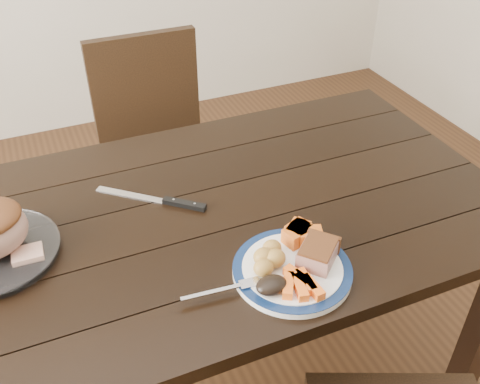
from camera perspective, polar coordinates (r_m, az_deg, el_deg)
name	(u,v)px	position (r m, az deg, el deg)	size (l,w,h in m)	color
ground	(217,379)	(1.97, -2.51, -19.26)	(4.00, 4.00, 0.00)	#472B16
dining_table	(210,237)	(1.47, -3.18, -4.78)	(1.61, 0.92, 0.75)	black
chair_far	(158,144)	(2.14, -8.76, 5.04)	(0.42, 0.43, 0.93)	black
dinner_plate	(292,271)	(1.24, 5.58, -8.34)	(0.27, 0.27, 0.02)	white
plate_rim	(292,268)	(1.23, 5.60, -8.06)	(0.27, 0.27, 0.02)	#0E2149
pork_slice	(318,254)	(1.24, 8.28, -6.56)	(0.09, 0.07, 0.04)	#AC7569
roasted_potatoes	(269,258)	(1.22, 3.08, -7.02)	(0.09, 0.09, 0.04)	gold
carrot_batons	(301,284)	(1.18, 6.49, -9.68)	(0.09, 0.11, 0.02)	orange
pumpkin_wedges	(301,234)	(1.29, 6.49, -4.45)	(0.10, 0.09, 0.04)	orange
dark_mushroom	(271,285)	(1.16, 3.38, -9.88)	(0.07, 0.05, 0.03)	black
fork	(227,289)	(1.18, -1.42, -10.30)	(0.18, 0.03, 0.00)	silver
cut_slice	(28,255)	(1.34, -21.71, -6.22)	(0.07, 0.06, 0.02)	tan
carving_knife	(171,202)	(1.44, -7.41, -1.03)	(0.26, 0.23, 0.01)	silver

